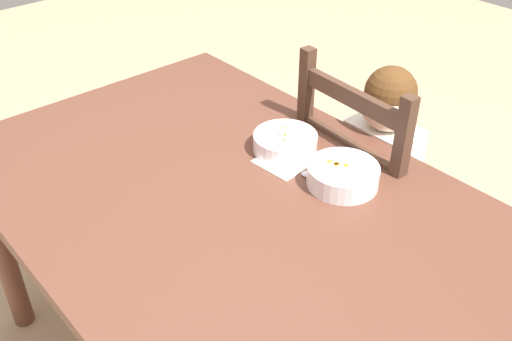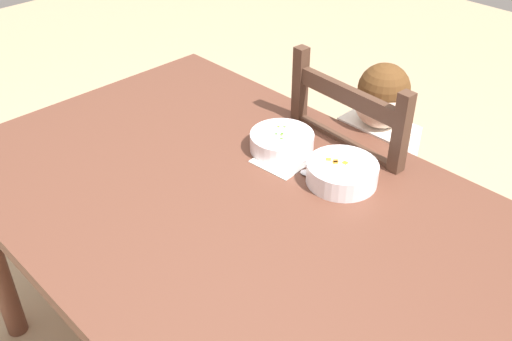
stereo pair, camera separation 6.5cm
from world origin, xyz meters
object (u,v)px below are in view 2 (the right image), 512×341
at_px(spoon, 316,173).
at_px(dining_table, 227,220).
at_px(child_figure, 369,162).
at_px(dining_chair, 363,202).
at_px(bowl_of_peas, 282,141).
at_px(bowl_of_carrots, 342,172).

bearing_deg(spoon, dining_table, -115.50).
xyz_separation_m(child_figure, spoon, (0.04, -0.32, 0.13)).
relative_size(dining_chair, bowl_of_peas, 5.42).
bearing_deg(spoon, dining_chair, 98.07).
height_order(dining_chair, child_figure, dining_chair).
bearing_deg(bowl_of_carrots, dining_table, -124.88).
bearing_deg(spoon, child_figure, 97.56).
xyz_separation_m(bowl_of_peas, spoon, (0.15, -0.03, -0.02)).
bearing_deg(child_figure, dining_table, -96.97).
height_order(dining_chair, spoon, dining_chair).
bearing_deg(spoon, bowl_of_peas, 170.65).
bearing_deg(dining_chair, child_figure, -45.67).
bearing_deg(dining_table, bowl_of_carrots, 55.12).
height_order(bowl_of_peas, bowl_of_carrots, bowl_of_carrots).
height_order(child_figure, bowl_of_carrots, child_figure).
xyz_separation_m(bowl_of_peas, bowl_of_carrots, (0.22, -0.00, 0.00)).
bearing_deg(child_figure, spoon, -82.44).
xyz_separation_m(dining_table, bowl_of_peas, (-0.04, 0.25, 0.12)).
xyz_separation_m(child_figure, bowl_of_peas, (-0.11, -0.29, 0.15)).
height_order(bowl_of_peas, spoon, bowl_of_peas).
xyz_separation_m(dining_table, child_figure, (0.07, 0.55, -0.03)).
bearing_deg(dining_chair, dining_table, -96.58).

